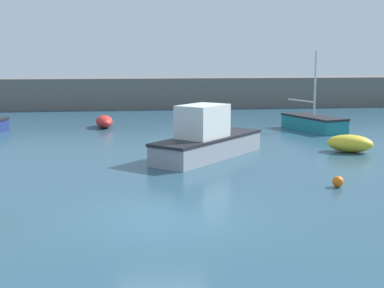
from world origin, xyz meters
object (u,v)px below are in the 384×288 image
(mooring_buoy_orange, at_px, (338,182))
(dinghy_near_pier, at_px, (350,143))
(fishing_dinghy_green, at_px, (104,121))
(cabin_cruiser_white, at_px, (207,139))
(sailboat_twin_hulled, at_px, (314,123))

(mooring_buoy_orange, bearing_deg, dinghy_near_pier, 63.57)
(dinghy_near_pier, bearing_deg, mooring_buoy_orange, -86.86)
(dinghy_near_pier, relative_size, fishing_dinghy_green, 0.99)
(cabin_cruiser_white, relative_size, mooring_buoy_orange, 15.52)
(cabin_cruiser_white, height_order, sailboat_twin_hulled, sailboat_twin_hulled)
(cabin_cruiser_white, bearing_deg, mooring_buoy_orange, -105.49)
(dinghy_near_pier, xyz_separation_m, mooring_buoy_orange, (-3.05, -6.14, -0.20))
(sailboat_twin_hulled, height_order, mooring_buoy_orange, sailboat_twin_hulled)
(dinghy_near_pier, bearing_deg, sailboat_twin_hulled, 113.04)
(cabin_cruiser_white, bearing_deg, sailboat_twin_hulled, -2.48)
(dinghy_near_pier, bearing_deg, fishing_dinghy_green, 168.80)
(sailboat_twin_hulled, relative_size, mooring_buoy_orange, 12.56)
(dinghy_near_pier, xyz_separation_m, sailboat_twin_hulled, (0.80, 6.97, 0.06))
(dinghy_near_pier, distance_m, fishing_dinghy_green, 14.90)
(mooring_buoy_orange, bearing_deg, sailboat_twin_hulled, 73.64)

